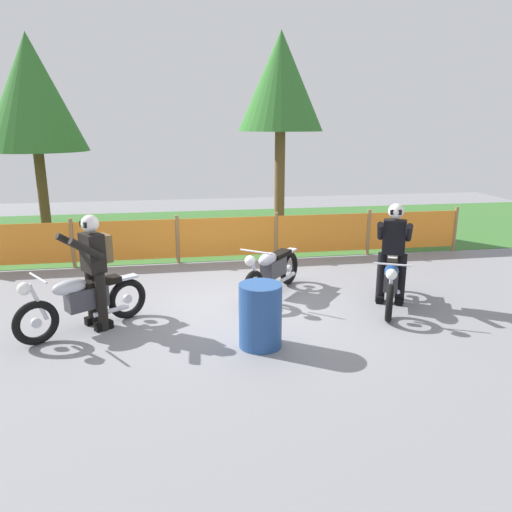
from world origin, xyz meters
The scene contains 11 objects.
ground centered at (0.00, 0.00, -0.01)m, with size 24.00×24.00×0.02m, color gray.
grass_verge centered at (0.00, 5.94, 0.01)m, with size 24.00×6.44×0.01m, color #386B2D.
barrier_fence centered at (0.00, 2.72, 0.54)m, with size 10.84×0.08×1.05m.
tree_leftmost centered at (-4.75, 6.93, 3.70)m, with size 2.75×2.75×5.24m.
tree_near_left centered at (1.77, 5.59, 3.94)m, with size 2.26×2.26×5.24m.
motorcycle_lead centered at (-2.47, -0.67, 0.46)m, with size 1.72×1.21×0.95m.
motorcycle_trailing centered at (0.52, 0.39, 0.45)m, with size 1.32×1.59×0.93m.
motorcycle_third centered at (2.32, -0.50, 0.43)m, with size 0.95×1.75×0.89m.
rider_lead centered at (-2.29, -0.55, 0.95)m, with size 0.79×0.72×1.69m.
rider_third centered at (2.41, -0.32, 0.95)m, with size 0.70×0.78×1.69m.
oil_drum centered at (-0.03, -1.60, 0.44)m, with size 0.58×0.58×0.88m, color navy.
Camera 1 is at (-1.10, -7.63, 2.93)m, focal length 34.39 mm.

